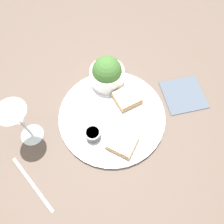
# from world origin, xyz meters

# --- Properties ---
(ground_plane) EXTENTS (4.00, 4.00, 0.00)m
(ground_plane) POSITION_xyz_m (0.00, 0.00, 0.00)
(ground_plane) COLOR brown
(dinner_plate) EXTENTS (0.34, 0.34, 0.01)m
(dinner_plate) POSITION_xyz_m (0.00, 0.00, 0.01)
(dinner_plate) COLOR silver
(dinner_plate) RESTS_ON ground_plane
(salad_bowl) EXTENTS (0.11, 0.11, 0.10)m
(salad_bowl) POSITION_xyz_m (0.03, -0.13, 0.06)
(salad_bowl) COLOR white
(salad_bowl) RESTS_ON dinner_plate
(sauce_ramekin) EXTENTS (0.05, 0.05, 0.03)m
(sauce_ramekin) POSITION_xyz_m (0.05, 0.08, 0.03)
(sauce_ramekin) COLOR #4C4C4C
(sauce_ramekin) RESTS_ON dinner_plate
(cheese_toast_near) EXTENTS (0.11, 0.10, 0.03)m
(cheese_toast_near) POSITION_xyz_m (-0.04, -0.06, 0.03)
(cheese_toast_near) COLOR tan
(cheese_toast_near) RESTS_ON dinner_plate
(cheese_toast_far) EXTENTS (0.10, 0.09, 0.03)m
(cheese_toast_far) POSITION_xyz_m (-0.04, 0.09, 0.03)
(cheese_toast_far) COLOR tan
(cheese_toast_far) RESTS_ON dinner_plate
(wine_glass) EXTENTS (0.08, 0.08, 0.17)m
(wine_glass) POSITION_xyz_m (0.24, 0.09, 0.12)
(wine_glass) COLOR silver
(wine_glass) RESTS_ON ground_plane
(napkin) EXTENTS (0.17, 0.17, 0.01)m
(napkin) POSITION_xyz_m (-0.23, -0.11, 0.00)
(napkin) COLOR #4C5666
(napkin) RESTS_ON ground_plane
(fork) EXTENTS (0.15, 0.13, 0.01)m
(fork) POSITION_xyz_m (0.20, 0.23, 0.00)
(fork) COLOR silver
(fork) RESTS_ON ground_plane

